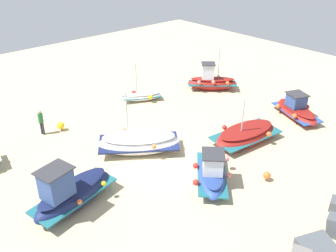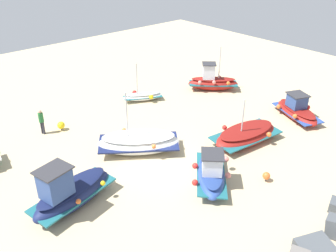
# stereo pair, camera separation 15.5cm
# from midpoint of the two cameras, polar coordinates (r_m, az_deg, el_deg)

# --- Properties ---
(ground_plane) EXTENTS (53.49, 53.49, 0.00)m
(ground_plane) POSITION_cam_midpoint_polar(r_m,az_deg,el_deg) (21.49, -1.75, -5.16)
(ground_plane) COLOR #C6B289
(fishing_boat_0) EXTENTS (3.95, 3.94, 1.97)m
(fishing_boat_0) POSITION_cam_midpoint_polar(r_m,az_deg,el_deg) (19.45, 6.57, -7.08)
(fishing_boat_0) COLOR #2D4C9E
(fishing_boat_0) RESTS_ON ground_plane
(fishing_boat_1) EXTENTS (4.73, 2.50, 2.60)m
(fishing_boat_1) POSITION_cam_midpoint_polar(r_m,az_deg,el_deg) (18.21, -14.98, -9.97)
(fishing_boat_1) COLOR navy
(fishing_boat_1) RESTS_ON ground_plane
(fishing_boat_2) EXTENTS (3.22, 2.33, 3.06)m
(fishing_boat_2) POSITION_cam_midpoint_polar(r_m,az_deg,el_deg) (28.81, -4.18, 4.59)
(fishing_boat_2) COLOR white
(fishing_boat_2) RESTS_ON ground_plane
(fishing_boat_4) EXTENTS (5.10, 4.48, 3.89)m
(fishing_boat_4) POSITION_cam_midpoint_polar(r_m,az_deg,el_deg) (21.96, -4.75, -2.57)
(fishing_boat_4) COLOR white
(fishing_boat_4) RESTS_ON ground_plane
(fishing_boat_5) EXTENTS (2.97, 4.34, 1.75)m
(fishing_boat_5) POSITION_cam_midpoint_polar(r_m,az_deg,el_deg) (27.47, 19.06, 2.37)
(fishing_boat_5) COLOR maroon
(fishing_boat_5) RESTS_ON ground_plane
(fishing_boat_6) EXTENTS (3.87, 3.77, 3.66)m
(fishing_boat_6) POSITION_cam_midpoint_polar(r_m,az_deg,el_deg) (30.81, 6.64, 6.88)
(fishing_boat_6) COLOR maroon
(fishing_boat_6) RESTS_ON ground_plane
(fishing_boat_7) EXTENTS (4.89, 2.67, 3.05)m
(fishing_boat_7) POSITION_cam_midpoint_polar(r_m,az_deg,el_deg) (23.45, 11.78, -1.29)
(fishing_boat_7) COLOR maroon
(fishing_boat_7) RESTS_ON ground_plane
(person_walking) EXTENTS (0.32, 0.32, 1.70)m
(person_walking) POSITION_cam_midpoint_polar(r_m,az_deg,el_deg) (24.95, -19.22, 0.78)
(person_walking) COLOR #2D2D38
(person_walking) RESTS_ON ground_plane
(mooring_buoy_0) EXTENTS (0.41, 0.41, 0.54)m
(mooring_buoy_0) POSITION_cam_midpoint_polar(r_m,az_deg,el_deg) (20.25, 14.83, -7.41)
(mooring_buoy_0) COLOR #3F3F42
(mooring_buoy_0) RESTS_ON ground_plane
(mooring_buoy_1) EXTENTS (0.49, 0.49, 0.61)m
(mooring_buoy_1) POSITION_cam_midpoint_polar(r_m,az_deg,el_deg) (25.32, -16.43, 0.05)
(mooring_buoy_1) COLOR #3F3F42
(mooring_buoy_1) RESTS_ON ground_plane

